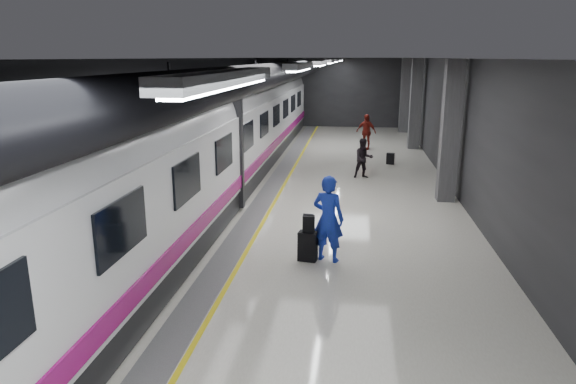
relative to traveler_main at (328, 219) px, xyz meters
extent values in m
plane|color=silver|center=(-1.02, 3.64, -1.00)|extent=(40.00, 40.00, 0.00)
cube|color=black|center=(-1.02, 3.64, 3.50)|extent=(10.00, 40.00, 0.02)
cube|color=#28282B|center=(-1.02, 23.64, 1.25)|extent=(10.00, 0.02, 4.50)
cube|color=#28282B|center=(-6.02, 3.64, 1.25)|extent=(0.02, 40.00, 4.50)
cube|color=#28282B|center=(3.98, 3.64, 1.25)|extent=(0.02, 40.00, 4.50)
cube|color=slate|center=(-2.37, 3.64, -1.00)|extent=(0.65, 39.80, 0.01)
cube|color=yellow|center=(-1.97, 3.64, -1.00)|extent=(0.10, 39.80, 0.01)
cylinder|color=black|center=(-2.32, 3.64, 2.95)|extent=(0.80, 38.00, 0.80)
cube|color=silver|center=(-0.42, -7.36, 3.40)|extent=(0.22, 2.60, 0.10)
cube|color=silver|center=(-0.42, -2.36, 3.40)|extent=(0.22, 2.60, 0.10)
cube|color=silver|center=(-0.42, 2.64, 3.40)|extent=(0.22, 2.60, 0.10)
cube|color=silver|center=(-0.42, 7.64, 3.40)|extent=(0.22, 2.60, 0.10)
cube|color=silver|center=(-0.42, 12.64, 3.40)|extent=(0.22, 2.60, 0.10)
cube|color=silver|center=(-0.42, 17.64, 3.40)|extent=(0.22, 2.60, 0.10)
cube|color=silver|center=(-0.42, 21.64, 3.40)|extent=(0.22, 2.60, 0.10)
cube|color=#515154|center=(3.53, 5.64, 1.25)|extent=(0.55, 0.55, 4.50)
cube|color=#515154|center=(3.53, 15.64, 1.25)|extent=(0.55, 0.55, 4.50)
cube|color=#515154|center=(3.53, 21.64, 1.25)|extent=(0.55, 0.55, 4.50)
cube|color=black|center=(-4.27, 3.64, -0.65)|extent=(2.80, 38.00, 0.60)
cube|color=white|center=(-4.27, 3.64, 0.75)|extent=(2.90, 38.00, 2.20)
cylinder|color=white|center=(-4.27, 3.64, 1.70)|extent=(2.80, 38.00, 2.80)
cube|color=#960D6A|center=(-2.80, 3.64, -0.05)|extent=(0.04, 38.00, 0.35)
cube|color=black|center=(-4.27, 3.64, 1.00)|extent=(3.05, 0.25, 3.80)
cube|color=black|center=(-2.80, -4.36, 1.15)|extent=(0.05, 1.60, 0.85)
cube|color=black|center=(-2.80, -1.36, 1.15)|extent=(0.05, 1.60, 0.85)
cube|color=black|center=(-2.80, 1.64, 1.15)|extent=(0.05, 1.60, 0.85)
cube|color=black|center=(-2.80, 4.64, 1.15)|extent=(0.05, 1.60, 0.85)
cube|color=black|center=(-2.80, 7.64, 1.15)|extent=(0.05, 1.60, 0.85)
cube|color=black|center=(-2.80, 10.64, 1.15)|extent=(0.05, 1.60, 0.85)
cube|color=black|center=(-2.80, 13.64, 1.15)|extent=(0.05, 1.60, 0.85)
cube|color=black|center=(-2.80, 16.64, 1.15)|extent=(0.05, 1.60, 0.85)
cube|color=black|center=(-2.80, 19.64, 1.15)|extent=(0.05, 1.60, 0.85)
imported|color=#1B26D1|center=(0.00, 0.00, 0.00)|extent=(0.85, 0.69, 2.01)
cube|color=black|center=(-0.46, -0.07, -0.66)|extent=(0.46, 0.33, 0.69)
cube|color=black|center=(-0.44, -0.03, -0.13)|extent=(0.29, 0.16, 0.37)
imported|color=black|center=(0.91, 8.53, -0.24)|extent=(0.87, 0.75, 1.53)
imported|color=maroon|center=(1.11, 15.04, -0.12)|extent=(1.12, 0.81, 1.77)
cube|color=black|center=(2.13, 11.36, -0.76)|extent=(0.37, 0.28, 0.49)
camera|label=1|loc=(0.52, -11.08, 3.54)|focal=32.00mm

